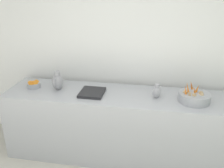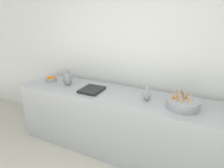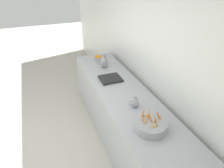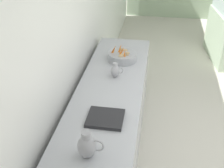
{
  "view_description": "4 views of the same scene",
  "coord_description": "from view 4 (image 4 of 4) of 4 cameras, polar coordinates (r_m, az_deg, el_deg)",
  "views": [
    {
      "loc": [
        1.39,
        0.32,
        2.21
      ],
      "look_at": [
        -1.38,
        -0.2,
        1.09
      ],
      "focal_mm": 39.76,
      "sensor_mm": 36.0,
      "label": 1
    },
    {
      "loc": [
        0.65,
        0.85,
        1.91
      ],
      "look_at": [
        -1.3,
        -0.07,
        1.13
      ],
      "focal_mm": 28.72,
      "sensor_mm": 36.0,
      "label": 2
    },
    {
      "loc": [
        -0.39,
        2.28,
        2.53
      ],
      "look_at": [
        -1.35,
        -0.21,
        0.99
      ],
      "focal_mm": 32.8,
      "sensor_mm": 36.0,
      "label": 3
    },
    {
      "loc": [
        -1.01,
        -2.57,
        2.63
      ],
      "look_at": [
        -1.44,
        0.06,
        0.99
      ],
      "focal_mm": 46.45,
      "sensor_mm": 36.0,
      "label": 4
    }
  ],
  "objects": [
    {
      "name": "metal_pitcher_tall",
      "position": [
        2.33,
        -4.91,
        -11.97
      ],
      "size": [
        0.21,
        0.15,
        0.25
      ],
      "color": "#939399",
      "rests_on": "prep_counter"
    },
    {
      "name": "prep_counter",
      "position": [
        3.35,
        -0.85,
        -8.82
      ],
      "size": [
        0.73,
        3.09,
        0.92
      ],
      "primitive_type": "cube",
      "color": "#ADAFB5",
      "rests_on": "ground_plane"
    },
    {
      "name": "counter_sink_basin",
      "position": [
        2.74,
        -1.33,
        -6.74
      ],
      "size": [
        0.34,
        0.3,
        0.04
      ],
      "primitive_type": "cube",
      "color": "#232326",
      "rests_on": "prep_counter"
    },
    {
      "name": "tile_wall_left",
      "position": [
        3.35,
        -7.66,
        11.59
      ],
      "size": [
        0.1,
        9.69,
        3.0
      ],
      "primitive_type": "cube",
      "color": "white",
      "rests_on": "ground_plane"
    },
    {
      "name": "metal_pitcher_short",
      "position": [
        3.37,
        0.64,
        2.64
      ],
      "size": [
        0.15,
        0.11,
        0.18
      ],
      "color": "#A3A3A8",
      "rests_on": "prep_counter"
    },
    {
      "name": "vegetable_colander",
      "position": [
        3.77,
        2.04,
        5.51
      ],
      "size": [
        0.37,
        0.37,
        0.23
      ],
      "color": "#9EA0A5",
      "rests_on": "prep_counter"
    }
  ]
}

